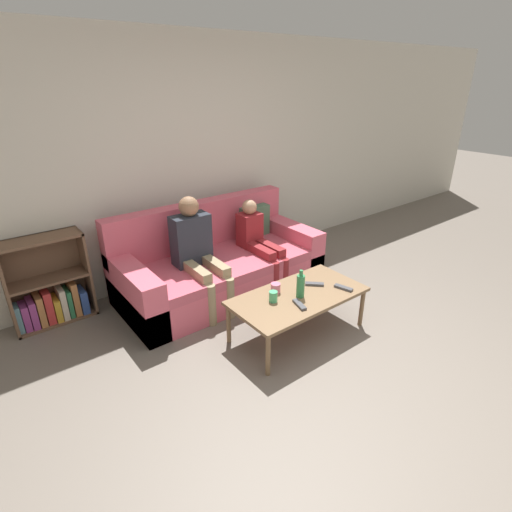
{
  "coord_description": "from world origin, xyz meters",
  "views": [
    {
      "loc": [
        -2.08,
        -1.33,
        2.17
      ],
      "look_at": [
        0.03,
        1.39,
        0.6
      ],
      "focal_mm": 28.0,
      "sensor_mm": 36.0,
      "label": 1
    }
  ],
  "objects_px": {
    "cup_near": "(276,288)",
    "tv_remote_0": "(314,284)",
    "cup_far": "(273,296)",
    "person_child": "(258,240)",
    "bookshelf": "(50,291)",
    "person_adult": "(196,246)",
    "bottle": "(301,286)",
    "tv_remote_1": "(343,288)",
    "coffee_table": "(298,298)",
    "tv_remote_2": "(299,305)",
    "couch": "(219,265)"
  },
  "relations": [
    {
      "from": "bookshelf",
      "to": "cup_far",
      "type": "distance_m",
      "value": 2.12
    },
    {
      "from": "person_adult",
      "to": "bottle",
      "type": "relative_size",
      "value": 4.35
    },
    {
      "from": "cup_far",
      "to": "tv_remote_2",
      "type": "height_order",
      "value": "cup_far"
    },
    {
      "from": "person_adult",
      "to": "tv_remote_1",
      "type": "xyz_separation_m",
      "value": [
        0.82,
        -1.2,
        -0.22
      ]
    },
    {
      "from": "person_adult",
      "to": "cup_near",
      "type": "height_order",
      "value": "person_adult"
    },
    {
      "from": "coffee_table",
      "to": "bottle",
      "type": "xyz_separation_m",
      "value": [
        -0.01,
        -0.03,
        0.14
      ]
    },
    {
      "from": "person_adult",
      "to": "tv_remote_0",
      "type": "distance_m",
      "value": 1.21
    },
    {
      "from": "tv_remote_2",
      "to": "bookshelf",
      "type": "bearing_deg",
      "value": 147.58
    },
    {
      "from": "couch",
      "to": "tv_remote_0",
      "type": "relative_size",
      "value": 13.84
    },
    {
      "from": "coffee_table",
      "to": "person_adult",
      "type": "relative_size",
      "value": 1.09
    },
    {
      "from": "coffee_table",
      "to": "tv_remote_0",
      "type": "distance_m",
      "value": 0.24
    },
    {
      "from": "coffee_table",
      "to": "person_child",
      "type": "height_order",
      "value": "person_child"
    },
    {
      "from": "bookshelf",
      "to": "cup_near",
      "type": "relative_size",
      "value": 9.79
    },
    {
      "from": "person_adult",
      "to": "coffee_table",
      "type": "bearing_deg",
      "value": -66.49
    },
    {
      "from": "tv_remote_1",
      "to": "tv_remote_0",
      "type": "bearing_deg",
      "value": 111.67
    },
    {
      "from": "cup_near",
      "to": "tv_remote_0",
      "type": "bearing_deg",
      "value": -17.67
    },
    {
      "from": "cup_far",
      "to": "tv_remote_1",
      "type": "relative_size",
      "value": 0.54
    },
    {
      "from": "tv_remote_1",
      "to": "tv_remote_2",
      "type": "bearing_deg",
      "value": 161.54
    },
    {
      "from": "couch",
      "to": "tv_remote_1",
      "type": "distance_m",
      "value": 1.4
    },
    {
      "from": "coffee_table",
      "to": "cup_near",
      "type": "xyz_separation_m",
      "value": [
        -0.13,
        0.15,
        0.08
      ]
    },
    {
      "from": "person_child",
      "to": "bookshelf",
      "type": "bearing_deg",
      "value": 162.81
    },
    {
      "from": "person_child",
      "to": "tv_remote_1",
      "type": "relative_size",
      "value": 5.37
    },
    {
      "from": "person_adult",
      "to": "person_child",
      "type": "bearing_deg",
      "value": -2.96
    },
    {
      "from": "bottle",
      "to": "tv_remote_1",
      "type": "bearing_deg",
      "value": -19.0
    },
    {
      "from": "tv_remote_1",
      "to": "bookshelf",
      "type": "bearing_deg",
      "value": 124.73
    },
    {
      "from": "bookshelf",
      "to": "coffee_table",
      "type": "bearing_deg",
      "value": -43.38
    },
    {
      "from": "person_adult",
      "to": "cup_near",
      "type": "distance_m",
      "value": 0.94
    },
    {
      "from": "cup_far",
      "to": "bottle",
      "type": "distance_m",
      "value": 0.26
    },
    {
      "from": "person_child",
      "to": "coffee_table",
      "type": "bearing_deg",
      "value": -107.63
    },
    {
      "from": "person_child",
      "to": "tv_remote_0",
      "type": "bearing_deg",
      "value": -94.49
    },
    {
      "from": "cup_near",
      "to": "tv_remote_1",
      "type": "bearing_deg",
      "value": -31.97
    },
    {
      "from": "coffee_table",
      "to": "tv_remote_1",
      "type": "bearing_deg",
      "value": -23.86
    },
    {
      "from": "cup_far",
      "to": "bottle",
      "type": "relative_size",
      "value": 0.37
    },
    {
      "from": "coffee_table",
      "to": "tv_remote_1",
      "type": "distance_m",
      "value": 0.43
    },
    {
      "from": "person_adult",
      "to": "bottle",
      "type": "bearing_deg",
      "value": -67.76
    },
    {
      "from": "cup_near",
      "to": "tv_remote_1",
      "type": "height_order",
      "value": "cup_near"
    },
    {
      "from": "bookshelf",
      "to": "cup_far",
      "type": "relative_size",
      "value": 9.0
    },
    {
      "from": "cup_near",
      "to": "cup_far",
      "type": "xyz_separation_m",
      "value": [
        -0.12,
        -0.11,
        0.0
      ]
    },
    {
      "from": "person_child",
      "to": "tv_remote_1",
      "type": "xyz_separation_m",
      "value": [
        0.08,
        -1.15,
        -0.12
      ]
    },
    {
      "from": "person_child",
      "to": "tv_remote_2",
      "type": "distance_m",
      "value": 1.2
    },
    {
      "from": "tv_remote_1",
      "to": "person_adult",
      "type": "bearing_deg",
      "value": 109.39
    },
    {
      "from": "cup_near",
      "to": "tv_remote_1",
      "type": "xyz_separation_m",
      "value": [
        0.53,
        -0.33,
        -0.03
      ]
    },
    {
      "from": "tv_remote_0",
      "to": "cup_far",
      "type": "bearing_deg",
      "value": 132.99
    },
    {
      "from": "couch",
      "to": "person_adult",
      "type": "xyz_separation_m",
      "value": [
        -0.32,
        -0.11,
        0.35
      ]
    },
    {
      "from": "tv_remote_0",
      "to": "tv_remote_2",
      "type": "xyz_separation_m",
      "value": [
        -0.36,
        -0.18,
        0.0
      ]
    },
    {
      "from": "couch",
      "to": "person_adult",
      "type": "distance_m",
      "value": 0.49
    },
    {
      "from": "person_adult",
      "to": "bookshelf",
      "type": "bearing_deg",
      "value": 156.66
    },
    {
      "from": "cup_near",
      "to": "tv_remote_0",
      "type": "height_order",
      "value": "cup_near"
    },
    {
      "from": "couch",
      "to": "coffee_table",
      "type": "relative_size",
      "value": 1.77
    },
    {
      "from": "cup_near",
      "to": "cup_far",
      "type": "relative_size",
      "value": 0.92
    }
  ]
}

